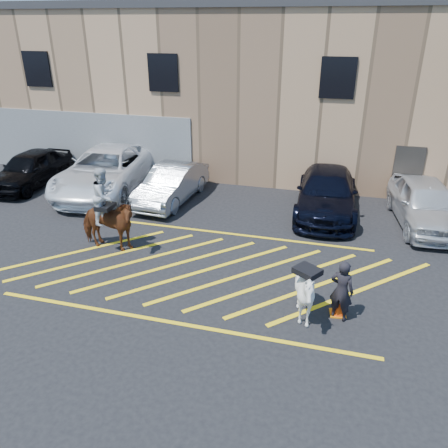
% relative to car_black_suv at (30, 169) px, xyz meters
% --- Properties ---
extents(ground, '(90.00, 90.00, 0.00)m').
position_rel_car_black_suv_xyz_m(ground, '(9.42, -4.64, -0.76)').
color(ground, black).
rests_on(ground, ground).
extents(car_black_suv, '(1.82, 4.45, 1.51)m').
position_rel_car_black_suv_xyz_m(car_black_suv, '(0.00, 0.00, 0.00)').
color(car_black_suv, black).
rests_on(car_black_suv, ground).
extents(car_white_pickup, '(3.57, 6.58, 1.75)m').
position_rel_car_black_suv_xyz_m(car_white_pickup, '(3.46, 0.31, 0.12)').
color(car_white_pickup, white).
rests_on(car_white_pickup, ground).
extents(car_silver_sedan, '(1.83, 4.38, 1.41)m').
position_rel_car_black_suv_xyz_m(car_silver_sedan, '(6.54, -0.10, -0.05)').
color(car_silver_sedan, gray).
rests_on(car_silver_sedan, ground).
extents(car_blue_suv, '(2.29, 5.32, 1.53)m').
position_rel_car_black_suv_xyz_m(car_blue_suv, '(12.49, 0.38, 0.01)').
color(car_blue_suv, black).
rests_on(car_blue_suv, ground).
extents(car_white_suv, '(2.45, 4.86, 1.59)m').
position_rel_car_black_suv_xyz_m(car_white_suv, '(15.84, 0.09, 0.04)').
color(car_white_suv, silver).
rests_on(car_white_suv, ground).
extents(handler, '(0.66, 0.54, 1.56)m').
position_rel_car_black_suv_xyz_m(handler, '(13.19, -6.22, 0.02)').
color(handler, black).
rests_on(handler, ground).
extents(warehouse, '(32.42, 10.20, 7.30)m').
position_rel_car_black_suv_xyz_m(warehouse, '(9.41, 7.35, 2.89)').
color(warehouse, tan).
rests_on(warehouse, ground).
extents(hatching_zone, '(12.60, 5.12, 0.01)m').
position_rel_car_black_suv_xyz_m(hatching_zone, '(9.42, -4.94, -0.75)').
color(hatching_zone, yellow).
rests_on(hatching_zone, ground).
extents(mounted_bay, '(2.04, 0.98, 2.66)m').
position_rel_car_black_suv_xyz_m(mounted_bay, '(6.15, -4.47, 0.32)').
color(mounted_bay, '#612917').
rests_on(mounted_bay, ground).
extents(saddled_white, '(1.78, 1.83, 1.52)m').
position_rel_car_black_suv_xyz_m(saddled_white, '(12.37, -6.52, 0.01)').
color(saddled_white, white).
rests_on(saddled_white, ground).
extents(traffic_cone, '(0.43, 0.43, 0.73)m').
position_rel_car_black_suv_xyz_m(traffic_cone, '(13.17, -6.06, -0.39)').
color(traffic_cone, orange).
rests_on(traffic_cone, ground).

